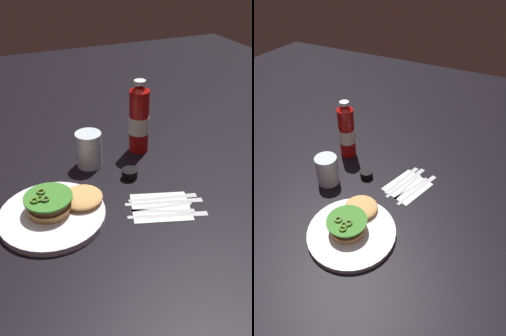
{
  "view_description": "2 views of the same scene",
  "coord_description": "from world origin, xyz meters",
  "views": [
    {
      "loc": [
        -0.18,
        -0.85,
        0.64
      ],
      "look_at": [
        0.15,
        -0.03,
        0.06
      ],
      "focal_mm": 38.91,
      "sensor_mm": 36.0,
      "label": 1
    },
    {
      "loc": [
        -0.54,
        -0.44,
        0.74
      ],
      "look_at": [
        0.17,
        -0.07,
        0.08
      ],
      "focal_mm": 30.11,
      "sensor_mm": 36.0,
      "label": 2
    }
  ],
  "objects": [
    {
      "name": "steak_knife",
      "position": [
        0.24,
        -0.16,
        0.0
      ],
      "size": [
        0.22,
        0.08,
        0.0
      ],
      "color": "silver",
      "rests_on": "napkin"
    },
    {
      "name": "ketchup_bottle",
      "position": [
        0.28,
        0.14,
        0.11
      ],
      "size": [
        0.07,
        0.07,
        0.25
      ],
      "color": "#AD0D0B",
      "rests_on": "ground_plane"
    },
    {
      "name": "spoon_utensil",
      "position": [
        0.23,
        -0.17,
        0.0
      ],
      "size": [
        0.17,
        0.05,
        0.0
      ],
      "color": "silver",
      "rests_on": "napkin"
    },
    {
      "name": "fork_utensil",
      "position": [
        0.21,
        -0.19,
        0.0
      ],
      "size": [
        0.17,
        0.08,
        0.0
      ],
      "color": "silver",
      "rests_on": "napkin"
    },
    {
      "name": "water_glass",
      "position": [
        0.09,
        0.12,
        0.06
      ],
      "size": [
        0.08,
        0.08,
        0.11
      ],
      "primitive_type": "cylinder",
      "color": "silver",
      "rests_on": "ground_plane"
    },
    {
      "name": "butter_knife",
      "position": [
        0.24,
        -0.14,
        0.0
      ],
      "size": [
        0.19,
        0.06,
        0.0
      ],
      "color": "silver",
      "rests_on": "napkin"
    },
    {
      "name": "condiment_cup",
      "position": [
        0.18,
        -0.0,
        0.01
      ],
      "size": [
        0.05,
        0.05,
        0.03
      ],
      "primitive_type": "cylinder",
      "color": "black",
      "rests_on": "ground_plane"
    },
    {
      "name": "napkin",
      "position": [
        0.2,
        -0.17,
        0.0
      ],
      "size": [
        0.19,
        0.17,
        0.0
      ],
      "primitive_type": "cube",
      "rotation": [
        0.0,
        0.0,
        -0.3
      ],
      "color": "white",
      "rests_on": "ground_plane"
    },
    {
      "name": "ground_plane",
      "position": [
        0.0,
        0.0,
        0.0
      ],
      "size": [
        3.0,
        3.0,
        0.0
      ],
      "primitive_type": "plane",
      "color": "black"
    },
    {
      "name": "dinner_plate",
      "position": [
        -0.08,
        -0.1,
        0.01
      ],
      "size": [
        0.28,
        0.28,
        0.02
      ],
      "primitive_type": "cylinder",
      "color": "white",
      "rests_on": "ground_plane"
    },
    {
      "name": "burger_sandwich",
      "position": [
        -0.05,
        -0.08,
        0.04
      ],
      "size": [
        0.21,
        0.13,
        0.05
      ],
      "color": "tan",
      "rests_on": "dinner_plate"
    },
    {
      "name": "table_knife",
      "position": [
        0.22,
        -0.21,
        0.0
      ],
      "size": [
        0.21,
        0.08,
        0.0
      ],
      "color": "silver",
      "rests_on": "napkin"
    }
  ]
}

